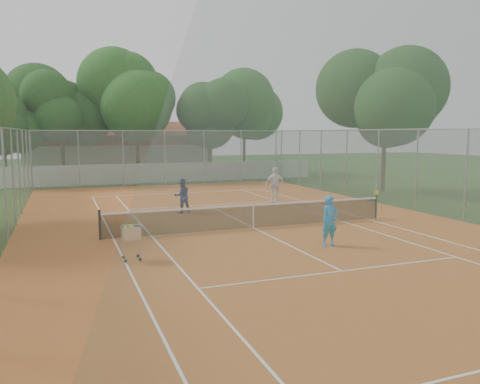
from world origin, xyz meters
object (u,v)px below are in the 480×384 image
object	(u,v)px
clubhouse	(118,150)
player_near	(330,221)
player_far_right	(275,185)
tennis_net	(253,216)
player_far_left	(182,196)
ball_hopper	(131,242)

from	to	relation	value
clubhouse	player_near	distance (m)	32.90
player_near	player_far_right	distance (m)	10.05
tennis_net	player_far_left	world-z (taller)	player_far_left
tennis_net	clubhouse	bearing A→B (deg)	93.95
player_near	player_far_right	size ratio (longest dim) A/B	0.87
clubhouse	player_far_right	bearing A→B (deg)	-75.86
player_far_right	ball_hopper	size ratio (longest dim) A/B	1.70
tennis_net	player_near	distance (m)	3.93
tennis_net	player_far_right	distance (m)	7.13
player_far_left	tennis_net	bearing A→B (deg)	106.33
player_far_left	player_near	bearing A→B (deg)	104.94
player_near	player_far_left	xyz separation A→B (m)	(-3.06, 8.23, -0.04)
tennis_net	ball_hopper	size ratio (longest dim) A/B	10.26
clubhouse	ball_hopper	xyz separation A→B (m)	(-3.27, -32.22, -1.60)
player_far_left	clubhouse	bearing A→B (deg)	-95.03
clubhouse	player_far_left	distance (m)	24.52
player_far_left	ball_hopper	bearing A→B (deg)	60.42
clubhouse	player_far_right	distance (m)	23.73
player_far_left	player_far_right	distance (m)	5.80
player_near	ball_hopper	world-z (taller)	player_near
ball_hopper	clubhouse	bearing A→B (deg)	94.54
clubhouse	ball_hopper	distance (m)	32.43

